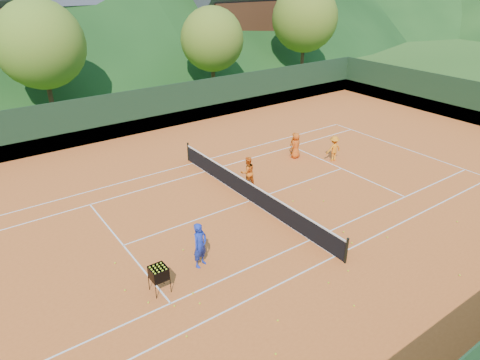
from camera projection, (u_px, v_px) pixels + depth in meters
ground at (250, 201)px, 20.57m from camera, size 400.00×400.00×0.00m
clay_court at (250, 201)px, 20.56m from camera, size 40.00×24.00×0.02m
coach at (200, 245)px, 15.67m from camera, size 0.76×0.63×1.79m
student_a at (248, 172)px, 21.57m from camera, size 0.87×0.72×1.63m
student_b at (294, 143)px, 25.62m from camera, size 0.82×0.47×1.32m
student_c at (296, 146)px, 24.98m from camera, size 0.82×0.60×1.53m
student_d at (334, 149)px, 24.60m from camera, size 1.03×0.67×1.49m
tennis_ball_0 at (276, 354)px, 12.29m from camera, size 0.07×0.07×0.07m
tennis_ball_1 at (387, 237)px, 17.67m from camera, size 0.07×0.07×0.07m
tennis_ball_3 at (115, 263)px, 16.12m from camera, size 0.07×0.07×0.07m
tennis_ball_5 at (457, 222)px, 18.78m from camera, size 0.07×0.07×0.07m
tennis_ball_6 at (275, 214)px, 19.34m from camera, size 0.07×0.07×0.07m
tennis_ball_7 at (200, 303)px, 14.16m from camera, size 0.07×0.07×0.07m
tennis_ball_8 at (183, 250)px, 16.88m from camera, size 0.07×0.07×0.07m
tennis_ball_9 at (278, 321)px, 13.47m from camera, size 0.07×0.07×0.07m
tennis_ball_10 at (382, 187)px, 21.80m from camera, size 0.07×0.07×0.07m
tennis_ball_11 at (344, 232)px, 18.04m from camera, size 0.07×0.07×0.07m
tennis_ball_12 at (174, 306)px, 14.05m from camera, size 0.07×0.07×0.07m
tennis_ball_13 at (352, 243)px, 17.31m from camera, size 0.07×0.07×0.07m
tennis_ball_14 at (193, 293)px, 14.61m from camera, size 0.07×0.07×0.07m
tennis_ball_15 at (354, 306)px, 14.06m from camera, size 0.07×0.07×0.07m
tennis_ball_16 at (293, 201)px, 20.45m from camera, size 0.07×0.07×0.07m
tennis_ball_17 at (460, 275)px, 15.47m from camera, size 0.07×0.07×0.07m
tennis_ball_18 at (311, 190)px, 21.51m from camera, size 0.07×0.07×0.07m
tennis_ball_19 at (125, 290)px, 14.75m from camera, size 0.07×0.07×0.07m
tennis_ball_20 at (329, 283)px, 15.10m from camera, size 0.07×0.07×0.07m
tennis_ball_21 at (348, 271)px, 15.70m from camera, size 0.07×0.07×0.07m
tennis_ball_22 at (396, 202)px, 20.39m from camera, size 0.07×0.07×0.07m
tennis_ball_23 at (148, 302)px, 14.20m from camera, size 0.07×0.07×0.07m
tennis_ball_24 at (324, 201)px, 20.47m from camera, size 0.07×0.07×0.07m
tennis_ball_25 at (187, 336)px, 12.88m from camera, size 0.07×0.07×0.07m
court_lines at (250, 201)px, 20.56m from camera, size 23.83×11.03×0.00m
tennis_net at (250, 191)px, 20.34m from camera, size 0.10×12.07×1.10m
perimeter_fence at (250, 177)px, 20.01m from camera, size 40.40×24.24×3.00m
ball_hopper at (159, 274)px, 14.44m from camera, size 0.57×0.57×1.00m
chalet_mid at (107, 22)px, 46.32m from camera, size 12.65×8.82×11.45m
chalet_right at (234, 15)px, 50.61m from camera, size 11.50×8.82×11.91m
tree_b at (40, 45)px, 30.78m from camera, size 6.40×6.40×8.40m
tree_c at (212, 39)px, 37.67m from camera, size 5.60×5.60×7.35m
tree_d at (305, 19)px, 44.25m from camera, size 6.80×6.80×8.93m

